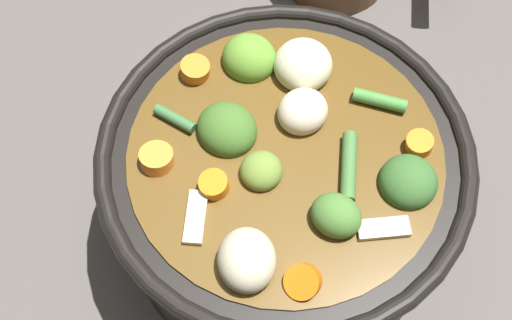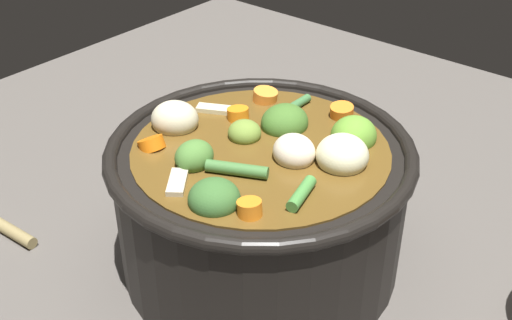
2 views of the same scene
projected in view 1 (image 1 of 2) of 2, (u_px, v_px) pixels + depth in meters
name	position (u px, v px, depth m)	size (l,w,h in m)	color
ground_plane	(280.00, 222.00, 0.56)	(1.10, 1.10, 0.00)	#514C47
cooking_pot	(283.00, 187.00, 0.50)	(0.27, 0.27, 0.15)	black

